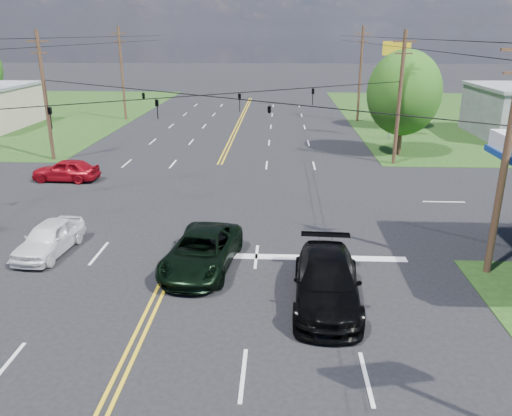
# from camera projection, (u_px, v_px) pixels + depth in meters

# --- Properties ---
(ground) EXTENTS (280.00, 280.00, 0.00)m
(ground) POSITION_uv_depth(u_px,v_px,m) (204.00, 198.00, 29.50)
(ground) COLOR black
(ground) RESTS_ON ground
(stop_bar) EXTENTS (10.00, 0.50, 0.02)m
(stop_bar) POSITION_uv_depth(u_px,v_px,m) (291.00, 258.00, 21.74)
(stop_bar) COLOR silver
(stop_bar) RESTS_ON ground
(pole_se) EXTENTS (1.60, 0.28, 9.50)m
(pole_se) POSITION_uv_depth(u_px,v_px,m) (506.00, 155.00, 18.80)
(pole_se) COLOR #432E1C
(pole_se) RESTS_ON ground
(pole_nw) EXTENTS (1.60, 0.28, 9.50)m
(pole_nw) POSITION_uv_depth(u_px,v_px,m) (45.00, 95.00, 36.94)
(pole_nw) COLOR #432E1C
(pole_nw) RESTS_ON ground
(pole_ne) EXTENTS (1.60, 0.28, 9.50)m
(pole_ne) POSITION_uv_depth(u_px,v_px,m) (400.00, 97.00, 35.77)
(pole_ne) COLOR #432E1C
(pole_ne) RESTS_ON ground
(pole_left_far) EXTENTS (1.60, 0.28, 10.00)m
(pole_left_far) POSITION_uv_depth(u_px,v_px,m) (122.00, 72.00, 54.76)
(pole_left_far) COLOR #432E1C
(pole_left_far) RESTS_ON ground
(pole_right_far) EXTENTS (1.60, 0.28, 10.00)m
(pole_right_far) POSITION_uv_depth(u_px,v_px,m) (360.00, 73.00, 53.59)
(pole_right_far) COLOR #432E1C
(pole_right_far) RESTS_ON ground
(span_wire_signals) EXTENTS (26.00, 18.00, 1.13)m
(span_wire_signals) POSITION_uv_depth(u_px,v_px,m) (200.00, 95.00, 27.51)
(span_wire_signals) COLOR black
(span_wire_signals) RESTS_ON ground
(power_lines) EXTENTS (26.04, 100.00, 0.64)m
(power_lines) POSITION_uv_depth(u_px,v_px,m) (192.00, 47.00, 24.77)
(power_lines) COLOR black
(power_lines) RESTS_ON ground
(tree_right_a) EXTENTS (5.70, 5.70, 8.18)m
(tree_right_a) POSITION_uv_depth(u_px,v_px,m) (404.00, 93.00, 38.56)
(tree_right_a) COLOR #432E1C
(tree_right_a) RESTS_ON ground
(tree_right_b) EXTENTS (4.94, 4.94, 7.09)m
(tree_right_b) POSITION_uv_depth(u_px,v_px,m) (401.00, 86.00, 49.97)
(tree_right_b) COLOR #432E1C
(tree_right_b) RESTS_ON ground
(pickup_dkgreen) EXTENTS (3.19, 5.78, 1.53)m
(pickup_dkgreen) POSITION_uv_depth(u_px,v_px,m) (202.00, 251.00, 20.53)
(pickup_dkgreen) COLOR black
(pickup_dkgreen) RESTS_ON ground
(suv_black) EXTENTS (2.65, 5.88, 1.67)m
(suv_black) POSITION_uv_depth(u_px,v_px,m) (327.00, 282.00, 17.86)
(suv_black) COLOR black
(suv_black) RESTS_ON ground
(pickup_white) EXTENTS (2.06, 4.32, 1.43)m
(pickup_white) POSITION_uv_depth(u_px,v_px,m) (49.00, 238.00, 21.98)
(pickup_white) COLOR white
(pickup_white) RESTS_ON ground
(sedan_red) EXTENTS (4.37, 1.95, 1.46)m
(sedan_red) POSITION_uv_depth(u_px,v_px,m) (66.00, 170.00, 32.84)
(sedan_red) COLOR #A10B17
(sedan_red) RESTS_ON ground
(polesign_ne) EXTENTS (2.34, 0.89, 8.60)m
(polesign_ne) POSITION_uv_depth(u_px,v_px,m) (395.00, 63.00, 43.56)
(polesign_ne) COLOR #A5A5AA
(polesign_ne) RESTS_ON ground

